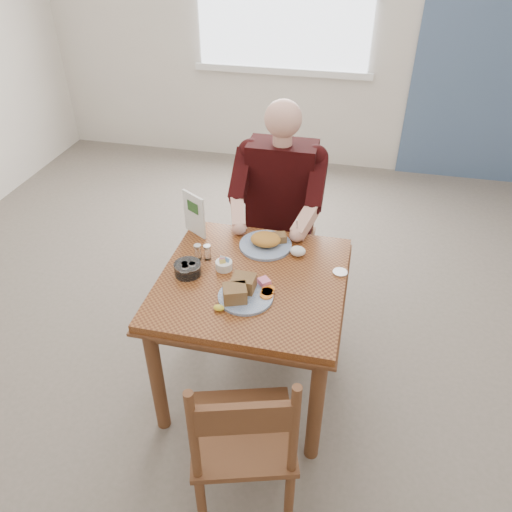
% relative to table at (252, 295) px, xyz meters
% --- Properties ---
extents(floor, '(6.00, 6.00, 0.00)m').
position_rel_table_xyz_m(floor, '(0.00, 0.00, -0.64)').
color(floor, '#625B50').
rests_on(floor, ground).
extents(wall_back, '(5.50, 0.00, 5.50)m').
position_rel_table_xyz_m(wall_back, '(0.00, 3.00, 0.76)').
color(wall_back, silver).
rests_on(wall_back, ground).
extents(lemon_wedge, '(0.06, 0.05, 0.03)m').
position_rel_table_xyz_m(lemon_wedge, '(-0.09, -0.26, 0.13)').
color(lemon_wedge, yellow).
rests_on(lemon_wedge, table).
extents(napkin, '(0.10, 0.09, 0.05)m').
position_rel_table_xyz_m(napkin, '(0.19, 0.24, 0.14)').
color(napkin, white).
rests_on(napkin, table).
extents(metal_dish, '(0.09, 0.09, 0.01)m').
position_rel_table_xyz_m(metal_dish, '(0.42, 0.14, 0.12)').
color(metal_dish, silver).
rests_on(metal_dish, table).
extents(table, '(0.92, 0.92, 0.75)m').
position_rel_table_xyz_m(table, '(0.00, 0.00, 0.00)').
color(table, brown).
rests_on(table, ground).
extents(chair_far, '(0.42, 0.42, 0.95)m').
position_rel_table_xyz_m(chair_far, '(0.00, 0.80, -0.16)').
color(chair_far, brown).
rests_on(chair_far, ground).
extents(chair_near, '(0.52, 0.52, 0.95)m').
position_rel_table_xyz_m(chair_near, '(0.13, -0.71, -0.16)').
color(chair_near, brown).
rests_on(chair_near, ground).
extents(diner, '(0.53, 0.56, 1.39)m').
position_rel_table_xyz_m(diner, '(0.00, 0.71, 0.17)').
color(diner, '#9A9673').
rests_on(diner, chair_far).
extents(near_plate, '(0.31, 0.31, 0.09)m').
position_rel_table_xyz_m(near_plate, '(-0.01, -0.15, 0.14)').
color(near_plate, white).
rests_on(near_plate, table).
extents(far_plate, '(0.36, 0.36, 0.08)m').
position_rel_table_xyz_m(far_plate, '(0.01, 0.29, 0.14)').
color(far_plate, white).
rests_on(far_plate, table).
extents(caddy, '(0.10, 0.10, 0.06)m').
position_rel_table_xyz_m(caddy, '(-0.15, 0.04, 0.13)').
color(caddy, white).
rests_on(caddy, table).
extents(shakers, '(0.09, 0.05, 0.08)m').
position_rel_table_xyz_m(shakers, '(-0.28, 0.10, 0.15)').
color(shakers, white).
rests_on(shakers, table).
extents(creamer, '(0.16, 0.16, 0.06)m').
position_rel_table_xyz_m(creamer, '(-0.32, -0.04, 0.14)').
color(creamer, white).
rests_on(creamer, table).
extents(menu, '(0.15, 0.10, 0.24)m').
position_rel_table_xyz_m(menu, '(-0.40, 0.32, 0.24)').
color(menu, white).
rests_on(menu, table).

